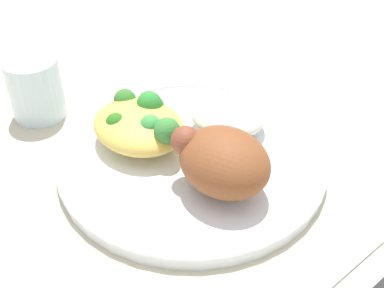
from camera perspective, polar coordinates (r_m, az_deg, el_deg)
ground_plane at (r=0.56m, az=-0.00°, el=-2.22°), size 2.00×2.00×0.00m
plate at (r=0.55m, az=-0.00°, el=-1.49°), size 0.29×0.29×0.02m
roasted_chicken at (r=0.48m, az=3.45°, el=-1.91°), size 0.10×0.08×0.06m
rice_pile at (r=0.57m, az=4.02°, el=3.43°), size 0.09×0.08×0.03m
mac_cheese_with_broccoli at (r=0.55m, az=-5.90°, el=2.31°), size 0.11×0.09×0.05m
fork at (r=0.47m, az=15.79°, el=-14.41°), size 0.03×0.14×0.01m
water_glass at (r=0.64m, az=-17.28°, el=6.12°), size 0.07×0.07×0.08m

